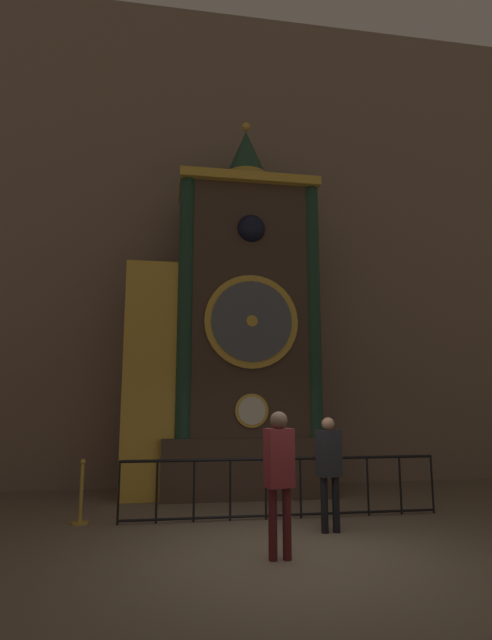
{
  "coord_description": "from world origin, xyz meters",
  "views": [
    {
      "loc": [
        -1.63,
        -6.51,
        1.9
      ],
      "look_at": [
        0.12,
        4.36,
        3.75
      ],
      "focal_mm": 28.0,
      "sensor_mm": 36.0,
      "label": 1
    }
  ],
  "objects_px": {
    "clock_tower": "(232,335)",
    "visitor_near": "(279,468)",
    "visitor_far": "(329,463)",
    "stanchion_post": "(81,503)"
  },
  "relations": [
    {
      "from": "visitor_near",
      "to": "visitor_far",
      "type": "xyz_separation_m",
      "value": [
        1.04,
        1.17,
        -0.08
      ]
    },
    {
      "from": "visitor_near",
      "to": "visitor_far",
      "type": "relative_size",
      "value": 1.07
    },
    {
      "from": "stanchion_post",
      "to": "visitor_near",
      "type": "bearing_deg",
      "value": -40.42
    },
    {
      "from": "stanchion_post",
      "to": "clock_tower",
      "type": "bearing_deg",
      "value": 38.32
    },
    {
      "from": "visitor_near",
      "to": "clock_tower",
      "type": "bearing_deg",
      "value": 77.13
    },
    {
      "from": "clock_tower",
      "to": "visitor_near",
      "type": "height_order",
      "value": "clock_tower"
    },
    {
      "from": "clock_tower",
      "to": "visitor_near",
      "type": "relative_size",
      "value": 4.76
    },
    {
      "from": "clock_tower",
      "to": "visitor_far",
      "type": "relative_size",
      "value": 5.07
    },
    {
      "from": "clock_tower",
      "to": "stanchion_post",
      "type": "height_order",
      "value": "clock_tower"
    },
    {
      "from": "visitor_far",
      "to": "clock_tower",
      "type": "bearing_deg",
      "value": 93.98
    }
  ]
}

